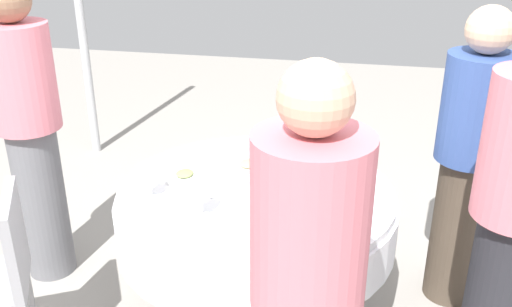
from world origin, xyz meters
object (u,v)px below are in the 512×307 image
object	(u,v)px
bottle_clear_inner	(262,165)
plate_far	(185,176)
dining_table	(256,217)
bottle_clear_outer	(353,203)
wine_glass_inner	(201,192)
chair_near	(319,147)
wine_glass_south	(149,176)
person_inner	(30,130)
person_outer	(469,158)
plate_rear	(296,151)
bottle_dark_green_east	(336,162)
plate_right	(235,232)
plate_north	(249,166)
bottle_amber_west	(298,150)

from	to	relation	value
bottle_clear_inner	plate_far	world-z (taller)	bottle_clear_inner
dining_table	bottle_clear_outer	world-z (taller)	bottle_clear_outer
wine_glass_inner	chair_near	size ratio (longest dim) A/B	0.18
wine_glass_south	person_inner	distance (m)	0.85
wine_glass_south	person_outer	distance (m)	1.55
plate_rear	plate_far	size ratio (longest dim) A/B	1.05
plate_rear	bottle_dark_green_east	bearing A→B (deg)	34.99
plate_rear	plate_right	distance (m)	0.86
dining_table	chair_near	size ratio (longest dim) A/B	1.53
dining_table	person_inner	xyz separation A→B (m)	(-0.17, -1.24, 0.29)
dining_table	plate_far	world-z (taller)	plate_far
person_outer	chair_near	distance (m)	1.09
bottle_dark_green_east	person_outer	size ratio (longest dim) A/B	0.16
plate_rear	bottle_clear_outer	bearing A→B (deg)	24.10
dining_table	wine_glass_south	world-z (taller)	wine_glass_south
bottle_clear_outer	person_inner	distance (m)	1.75
dining_table	plate_rear	size ratio (longest dim) A/B	6.11
dining_table	plate_north	world-z (taller)	plate_north
plate_rear	plate_far	xyz separation A→B (m)	(0.40, -0.49, -0.00)
bottle_clear_inner	plate_north	world-z (taller)	bottle_clear_inner
dining_table	person_outer	distance (m)	1.09
wine_glass_inner	person_inner	size ratio (longest dim) A/B	0.09
wine_glass_south	bottle_clear_inner	bearing A→B (deg)	106.24
wine_glass_south	chair_near	size ratio (longest dim) A/B	0.17
bottle_dark_green_east	bottle_clear_inner	xyz separation A→B (m)	(0.14, -0.33, 0.02)
bottle_amber_west	bottle_clear_inner	size ratio (longest dim) A/B	1.01
bottle_clear_outer	wine_glass_inner	size ratio (longest dim) A/B	1.73
bottle_clear_outer	person_outer	bearing A→B (deg)	140.89
bottle_clear_outer	wine_glass_inner	bearing A→B (deg)	-90.21
bottle_amber_west	plate_right	world-z (taller)	bottle_amber_west
person_inner	bottle_clear_outer	bearing A→B (deg)	-97.03
plate_north	person_inner	xyz separation A→B (m)	(0.05, -1.16, 0.12)
plate_north	plate_right	distance (m)	0.62
bottle_amber_west	bottle_clear_outer	bearing A→B (deg)	31.85
dining_table	wine_glass_inner	distance (m)	0.42
wine_glass_south	plate_rear	distance (m)	0.85
bottle_clear_inner	wine_glass_south	distance (m)	0.51
bottle_clear_outer	plate_north	bearing A→B (deg)	-132.93
dining_table	wine_glass_south	size ratio (longest dim) A/B	8.87
plate_rear	plate_right	world-z (taller)	plate_rear
dining_table	bottle_clear_inner	bearing A→B (deg)	53.97
plate_rear	plate_far	bearing A→B (deg)	-50.52
bottle_amber_west	plate_right	size ratio (longest dim) A/B	1.18
bottle_clear_inner	wine_glass_inner	world-z (taller)	bottle_clear_inner
dining_table	person_inner	bearing A→B (deg)	-97.69
bottle_clear_outer	person_inner	xyz separation A→B (m)	(-0.45, -1.70, 0.01)
dining_table	bottle_clear_inner	size ratio (longest dim) A/B	4.43
plate_far	bottle_amber_west	bearing A→B (deg)	103.58
plate_north	wine_glass_inner	bearing A→B (deg)	-11.94
bottle_clear_inner	person_outer	distance (m)	1.05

